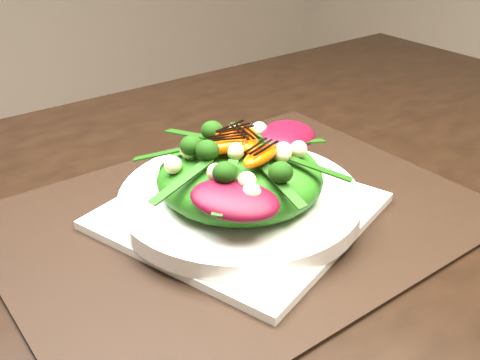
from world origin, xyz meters
TOP-DOWN VIEW (x-y plane):
  - dining_table at (0.00, 0.00)m, footprint 1.60×0.90m
  - placemat at (0.01, -0.02)m, footprint 0.53×0.40m
  - plate_base at (0.01, -0.02)m, footprint 0.33×0.33m
  - salad_bowl at (0.01, -0.02)m, footprint 0.33×0.33m
  - lettuce_mound at (0.01, -0.02)m, footprint 0.24×0.24m
  - radicchio_leaf at (0.09, -0.01)m, footprint 0.10×0.08m
  - orange_segment at (0.02, 0.02)m, footprint 0.06×0.05m
  - broccoli_floret at (-0.06, 0.01)m, footprint 0.04×0.04m
  - macadamia_nut at (0.04, -0.07)m, footprint 0.02×0.02m
  - balsamic_drizzle at (0.02, 0.02)m, footprint 0.04×0.02m

SIDE VIEW (x-z plane):
  - dining_table at x=0.00m, z-range 0.35..1.10m
  - placemat at x=0.01m, z-range 0.75..0.75m
  - plate_base at x=0.01m, z-range 0.75..0.76m
  - salad_bowl at x=0.01m, z-range 0.76..0.78m
  - lettuce_mound at x=0.01m, z-range 0.77..0.84m
  - radicchio_leaf at x=0.09m, z-range 0.82..0.84m
  - broccoli_floret at x=-0.06m, z-range 0.82..0.85m
  - macadamia_nut at x=0.04m, z-range 0.83..0.85m
  - orange_segment at x=0.02m, z-range 0.83..0.85m
  - balsamic_drizzle at x=0.02m, z-range 0.85..0.85m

